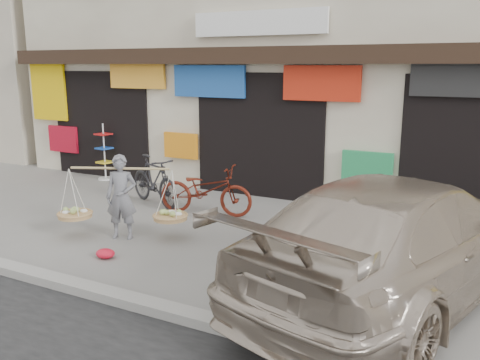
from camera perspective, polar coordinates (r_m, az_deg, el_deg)
The scene contains 9 objects.
ground at distance 8.46m, azimuth -8.24°, elevation -7.07°, with size 70.00×70.00×0.00m, color gray.
kerb at distance 7.04m, azimuth -17.95°, elevation -11.27°, with size 70.00×0.25×0.12m, color gray.
shophouse_block at distance 13.69m, azimuth 7.65°, elevation 15.18°, with size 14.00×6.32×7.00m.
street_vendor at distance 8.68m, azimuth -13.16°, elevation -2.30°, with size 2.06×1.20×1.42m.
bike_1 at distance 10.65m, azimuth -9.62°, elevation -0.06°, with size 0.49×1.72×1.03m, color black.
bike_2 at distance 9.85m, azimuth -3.88°, elevation -1.12°, with size 0.65×1.87×0.98m, color #55190E.
suv at distance 6.65m, azimuth 17.66°, elevation -6.14°, with size 3.50×5.68×1.54m.
display_rack at distance 13.31m, azimuth -14.96°, elevation 2.50°, with size 0.39×0.39×1.43m.
red_bag at distance 8.02m, azimuth -14.88°, elevation -7.98°, with size 0.31×0.25×0.14m, color red.
Camera 1 is at (4.71, -6.43, 2.86)m, focal length 38.00 mm.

